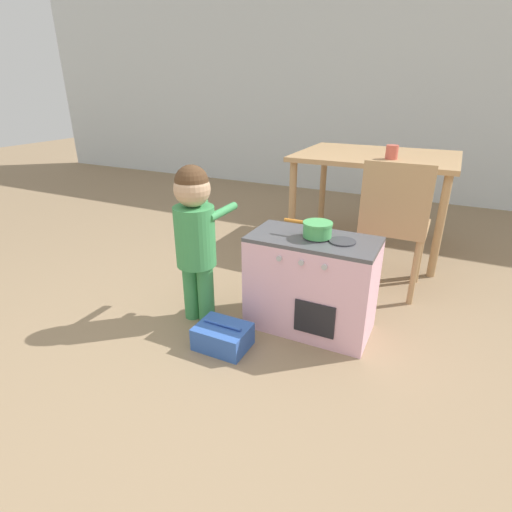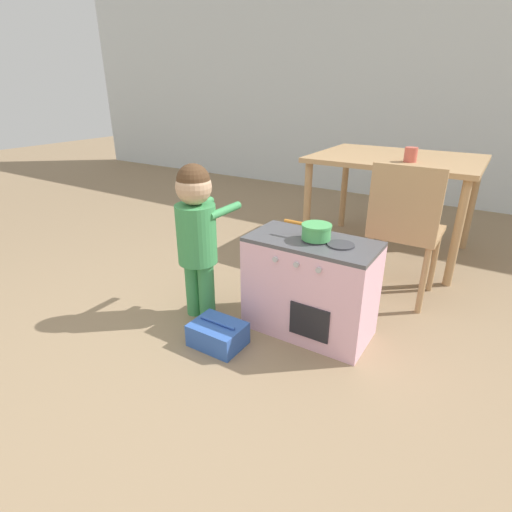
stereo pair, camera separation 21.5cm
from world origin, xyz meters
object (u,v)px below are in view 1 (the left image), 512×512
(play_kitchen, at_px, (311,284))
(dining_table, at_px, (376,166))
(cup_on_table, at_px, (392,152))
(child_figure, at_px, (195,228))
(toy_pot, at_px, (317,228))
(dining_chair_near, at_px, (394,224))
(toy_basket, at_px, (223,336))

(play_kitchen, height_order, dining_table, dining_table)
(play_kitchen, xyz_separation_m, cup_on_table, (0.16, 1.20, 0.54))
(play_kitchen, distance_m, dining_table, 1.45)
(dining_table, height_order, cup_on_table, cup_on_table)
(child_figure, height_order, cup_on_table, child_figure)
(child_figure, bearing_deg, toy_pot, 17.99)
(toy_pot, height_order, dining_chair_near, dining_chair_near)
(dining_chair_near, distance_m, cup_on_table, 0.69)
(play_kitchen, height_order, child_figure, child_figure)
(dining_table, bearing_deg, play_kitchen, -91.30)
(dining_chair_near, relative_size, cup_on_table, 8.74)
(play_kitchen, xyz_separation_m, dining_table, (0.03, 1.39, 0.40))
(play_kitchen, bearing_deg, toy_pot, 1.99)
(dining_table, relative_size, cup_on_table, 12.09)
(toy_pot, distance_m, dining_table, 1.39)
(dining_table, xyz_separation_m, cup_on_table, (0.13, -0.19, 0.14))
(child_figure, xyz_separation_m, cup_on_table, (0.76, 1.40, 0.26))
(dining_table, distance_m, cup_on_table, 0.27)
(child_figure, bearing_deg, cup_on_table, 61.49)
(child_figure, bearing_deg, play_kitchen, 18.34)
(toy_pot, distance_m, cup_on_table, 1.23)
(toy_basket, relative_size, dining_chair_near, 0.31)
(toy_basket, bearing_deg, child_figure, 145.05)
(child_figure, bearing_deg, dining_table, 68.51)
(toy_pot, relative_size, dining_chair_near, 0.30)
(cup_on_table, bearing_deg, dining_table, 124.73)
(toy_pot, bearing_deg, play_kitchen, -178.01)
(toy_pot, xyz_separation_m, dining_table, (0.02, 1.39, 0.08))
(child_figure, xyz_separation_m, dining_table, (0.62, 1.59, 0.12))
(dining_chair_near, bearing_deg, toy_pot, -115.96)
(play_kitchen, height_order, dining_chair_near, dining_chair_near)
(toy_pot, distance_m, child_figure, 0.64)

